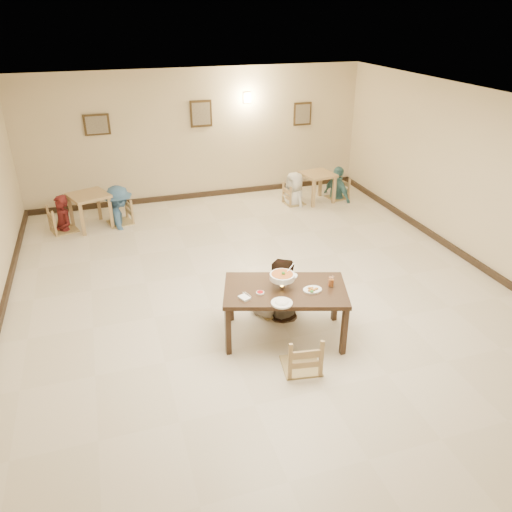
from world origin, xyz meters
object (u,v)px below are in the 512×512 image
object	(u,v)px
curry_warmer	(282,277)
drink_glass	(331,282)
main_diner	(280,260)
chair_near	(302,335)
bg_chair_lr	(118,201)
bg_table_left	(89,200)
bg_chair_rl	(295,185)
bg_diner_b	(116,186)
bg_diner_d	(339,167)
bg_table_right	(318,179)
bg_diner_a	(58,196)
bg_chair_rr	(338,179)
chair_far	(274,279)
bg_chair_ll	(61,208)
bg_diner_c	(295,172)
main_table	(285,294)

from	to	relation	value
curry_warmer	drink_glass	size ratio (longest dim) A/B	2.58
main_diner	curry_warmer	size ratio (longest dim) A/B	4.77
curry_warmer	chair_near	bearing A→B (deg)	-89.27
bg_chair_lr	main_diner	bearing A→B (deg)	11.98
bg_table_left	bg_chair_rl	bearing A→B (deg)	0.12
bg_diner_b	chair_near	bearing A→B (deg)	-168.72
main_diner	bg_chair_rl	xyz separation A→B (m)	(1.95, 4.29, -0.44)
main_diner	bg_chair_lr	size ratio (longest dim) A/B	1.76
main_diner	bg_diner_d	world-z (taller)	main_diner
bg_table_right	bg_diner_a	size ratio (longest dim) A/B	0.52
main_diner	bg_diner_b	distance (m)	4.79
curry_warmer	bg_chair_lr	world-z (taller)	curry_warmer
chair_near	bg_chair_rr	distance (m)	6.51
bg_diner_a	chair_far	bearing A→B (deg)	11.46
drink_glass	bg_diner_b	distance (m)	5.66
bg_diner_a	bg_diner_b	size ratio (longest dim) A/B	0.93
bg_chair_lr	bg_diner_b	world-z (taller)	bg_diner_b
main_diner	bg_chair_ll	xyz separation A→B (m)	(-3.20, 4.26, -0.39)
bg_chair_ll	bg_chair_rr	distance (m)	6.29
curry_warmer	bg_diner_b	world-z (taller)	bg_diner_b
bg_table_left	bg_table_right	bearing A→B (deg)	-0.11
chair_near	bg_chair_rr	world-z (taller)	chair_near
chair_far	main_diner	size ratio (longest dim) A/B	0.58
main_diner	bg_diner_d	xyz separation A→B (m)	(3.09, 4.33, -0.12)
bg_table_left	bg_chair_rl	xyz separation A→B (m)	(4.58, 0.01, -0.14)
chair_far	curry_warmer	size ratio (longest dim) A/B	2.78
curry_warmer	bg_diner_b	bearing A→B (deg)	111.08
chair_near	bg_chair_rr	size ratio (longest dim) A/B	1.07
chair_near	bg_diner_c	bearing A→B (deg)	-101.96
bg_table_left	bg_table_right	distance (m)	5.15
bg_table_left	bg_chair_rr	distance (m)	5.72
bg_chair_ll	bg_chair_lr	bearing A→B (deg)	-104.49
main_diner	bg_diner_c	xyz separation A→B (m)	(1.95, 4.29, -0.14)
bg_diner_b	chair_far	bearing A→B (deg)	-161.70
bg_diner_a	bg_chair_rl	bearing A→B (deg)	64.55
bg_chair_ll	bg_chair_rl	world-z (taller)	bg_chair_ll
main_table	bg_table_left	size ratio (longest dim) A/B	1.95
bg_table_right	bg_diner_b	xyz separation A→B (m)	(-4.58, 0.05, 0.27)
main_diner	curry_warmer	distance (m)	0.60
main_table	bg_diner_d	bearing A→B (deg)	74.38
bg_chair_lr	bg_diner_b	bearing A→B (deg)	0.00
chair_near	bg_table_right	distance (m)	6.19
bg_chair_ll	main_table	bearing A→B (deg)	-165.59
main_diner	bg_chair_ll	distance (m)	5.34
main_diner	bg_table_right	bearing A→B (deg)	-107.96
bg_chair_ll	bg_chair_lr	size ratio (longest dim) A/B	1.01
main_table	drink_glass	bearing A→B (deg)	5.49
curry_warmer	bg_chair_rl	bearing A→B (deg)	66.40
main_table	bg_diner_d	size ratio (longest dim) A/B	1.19
bg_table_right	bg_diner_c	world-z (taller)	bg_diner_c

